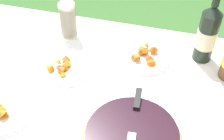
% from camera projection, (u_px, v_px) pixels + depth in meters
% --- Properties ---
extents(garden_table, '(1.72, 1.02, 0.67)m').
position_uv_depth(garden_table, '(55.00, 106.00, 1.22)').
color(garden_table, '#A87A47').
rests_on(garden_table, ground_plane).
extents(tablecloth, '(1.73, 1.03, 0.10)m').
position_uv_depth(tablecloth, '(54.00, 98.00, 1.19)').
color(tablecloth, white).
rests_on(tablecloth, garden_table).
extents(berry_tart, '(0.33, 0.33, 0.06)m').
position_uv_depth(berry_tart, '(132.00, 139.00, 1.01)').
color(berry_tart, '#38383D').
rests_on(berry_tart, tablecloth).
extents(serving_knife, '(0.05, 0.38, 0.01)m').
position_uv_depth(serving_knife, '(134.00, 125.00, 1.01)').
color(serving_knife, silver).
rests_on(serving_knife, berry_tart).
extents(cup_stack, '(0.07, 0.07, 0.18)m').
position_uv_depth(cup_stack, '(68.00, 21.00, 1.37)').
color(cup_stack, beige).
rests_on(cup_stack, tablecloth).
extents(juice_bottle_red, '(0.08, 0.08, 0.34)m').
position_uv_depth(juice_bottle_red, '(207.00, 34.00, 1.24)').
color(juice_bottle_red, black).
rests_on(juice_bottle_red, tablecloth).
extents(snack_plate_near, '(0.22, 0.22, 0.06)m').
position_uv_depth(snack_plate_near, '(64.00, 67.00, 1.27)').
color(snack_plate_near, white).
rests_on(snack_plate_near, tablecloth).
extents(snack_plate_right, '(0.20, 0.20, 0.06)m').
position_uv_depth(snack_plate_right, '(3.00, 113.00, 1.10)').
color(snack_plate_right, white).
rests_on(snack_plate_right, tablecloth).
extents(snack_plate_far, '(0.22, 0.22, 0.06)m').
position_uv_depth(snack_plate_far, '(145.00, 56.00, 1.32)').
color(snack_plate_far, white).
rests_on(snack_plate_far, tablecloth).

